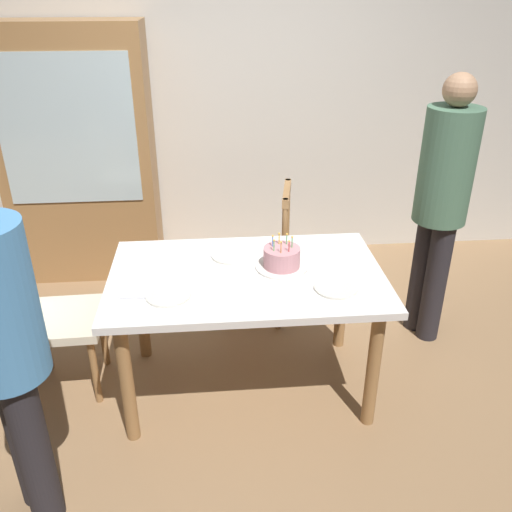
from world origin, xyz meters
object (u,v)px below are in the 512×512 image
dining_table (247,290)px  chair_upholstered (43,308)px  plate_far_side (231,255)px  plate_near_guest (336,288)px  chair_spindle_back (260,256)px  plate_near_celebrant (168,296)px  person_guest (442,198)px  china_cabinet (79,157)px  birthday_cake (282,259)px  person_celebrant (3,345)px

dining_table → chair_upholstered: chair_upholstered is taller
plate_far_side → plate_near_guest: same height
plate_far_side → chair_spindle_back: (0.22, 0.56, -0.30)m
plate_near_celebrant → chair_upholstered: 0.81m
person_guest → china_cabinet: 2.61m
birthday_cake → person_guest: person_guest is taller
person_celebrant → person_guest: size_ratio=0.93×
birthday_cake → plate_far_side: (-0.26, 0.16, -0.05)m
plate_near_guest → china_cabinet: 2.37m
plate_near_celebrant → china_cabinet: bearing=113.0°
plate_far_side → china_cabinet: size_ratio=0.12×
person_guest → person_celebrant: bearing=-151.7°
chair_spindle_back → person_celebrant: person_celebrant is taller
china_cabinet → chair_spindle_back: bearing=-31.6°
plate_near_guest → dining_table: bearing=155.0°
plate_far_side → person_celebrant: bearing=-134.3°
dining_table → plate_far_side: 0.24m
birthday_cake → plate_far_side: birthday_cake is taller
plate_near_celebrant → china_cabinet: china_cabinet is taller
plate_near_guest → plate_far_side: bearing=141.4°
dining_table → plate_near_guest: 0.49m
plate_far_side → plate_near_guest: size_ratio=1.00×
plate_far_side → plate_near_guest: bearing=-38.6°
dining_table → chair_spindle_back: chair_spindle_back is taller
plate_near_celebrant → person_guest: 1.75m
plate_near_celebrant → plate_far_side: (0.33, 0.40, 0.00)m
plate_near_guest → china_cabinet: bearing=131.9°
person_guest → plate_far_side: bearing=-169.0°
person_celebrant → plate_near_celebrant: bearing=42.1°
person_celebrant → person_guest: person_guest is taller
birthday_cake → plate_near_guest: bearing=-45.3°
plate_near_guest → person_celebrant: size_ratio=0.14×
person_celebrant → dining_table: bearing=36.7°
person_guest → china_cabinet: bearing=154.9°
plate_near_celebrant → plate_far_side: bearing=51.2°
dining_table → birthday_cake: birthday_cake is taller
plate_near_celebrant → person_celebrant: (-0.59, -0.53, 0.13)m
dining_table → china_cabinet: (-1.15, 1.56, 0.30)m
chair_upholstered → person_celebrant: 0.92m
dining_table → chair_spindle_back: bearing=79.2°
birthday_cake → plate_near_guest: size_ratio=1.27×
plate_near_guest → person_guest: size_ratio=0.13×
person_celebrant → person_guest: 2.50m
plate_near_guest → china_cabinet: china_cabinet is taller
chair_upholstered → china_cabinet: 1.51m
dining_table → plate_near_guest: size_ratio=6.58×
dining_table → chair_spindle_back: 0.80m
birthday_cake → chair_upholstered: size_ratio=0.29×
person_celebrant → china_cabinet: china_cabinet is taller
plate_near_guest → china_cabinet: size_ratio=0.12×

